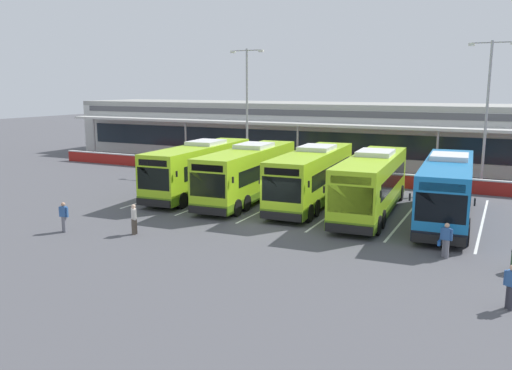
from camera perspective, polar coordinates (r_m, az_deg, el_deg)
The scene contains 20 objects.
ground_plane at distance 29.20m, azimuth 1.90°, elevation -4.48°, with size 200.00×200.00×0.00m, color #4C4C51.
terminal_building at distance 54.08m, azimuth 13.73°, elevation 5.48°, with size 70.00×13.00×6.00m.
red_barrier_wall at distance 42.44m, azimuth 9.95°, elevation 0.92°, with size 60.00×0.40×1.10m.
coach_bus_leftmost at distance 37.84m, azimuth -6.14°, elevation 1.73°, with size 3.49×12.28×3.78m.
coach_bus_left_centre at distance 35.58m, azimuth -0.81°, elevation 1.22°, with size 3.49×12.28×3.78m.
coach_bus_centre at distance 34.46m, azimuth 6.20°, elevation 0.85°, with size 3.49×12.28×3.78m.
coach_bus_right_centre at distance 32.41m, azimuth 12.55°, elevation 0.03°, with size 3.49×12.28×3.78m.
coach_bus_rightmost at distance 31.79m, azimuth 20.17°, elevation -0.58°, with size 3.49×12.28×3.78m.
bay_stripe_far_west at distance 39.36m, azimuth -8.53°, elevation -0.61°, with size 0.14×13.00×0.01m, color silver.
bay_stripe_west at distance 37.18m, azimuth -3.18°, elevation -1.17°, with size 0.14×13.00×0.01m, color silver.
bay_stripe_mid_west at distance 35.36m, azimuth 2.78°, elevation -1.79°, with size 0.14×13.00×0.01m, color silver.
bay_stripe_centre at distance 33.97m, azimuth 9.30°, elevation -2.44°, with size 0.14×13.00×0.01m, color silver.
bay_stripe_mid_east at distance 33.05m, azimuth 16.29°, elevation -3.10°, with size 0.14×13.00×0.01m, color silver.
bay_stripe_east at distance 32.66m, azimuth 23.58°, elevation -3.74°, with size 0.14×13.00×0.01m, color silver.
pedestrian_with_handbag at distance 25.17m, azimuth 20.08°, elevation -5.61°, with size 0.63×0.35×1.62m.
pedestrian_in_dark_coat at distance 29.60m, azimuth -20.31°, elevation -3.20°, with size 0.54×0.29×1.62m.
pedestrian_child at distance 20.38m, azimuth 26.20°, elevation -9.84°, with size 0.52×0.40×1.62m.
pedestrian_near_bin at distance 28.04m, azimuth -13.23°, elevation -3.56°, with size 0.47×0.42×1.62m.
lamp_post_west at distance 47.63m, azimuth -1.00°, elevation 9.07°, with size 3.24×0.28×11.00m.
lamp_post_centre at distance 42.87m, azimuth 24.02°, elevation 7.98°, with size 3.24×0.28×11.00m.
Camera 1 is at (11.50, -25.74, 7.64)m, focal length 36.49 mm.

